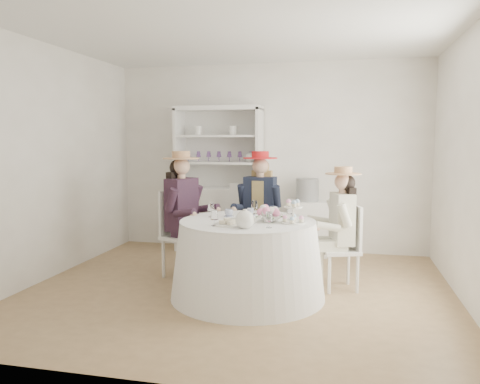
# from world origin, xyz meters

# --- Properties ---
(ground) EXTENTS (4.50, 4.50, 0.00)m
(ground) POSITION_xyz_m (0.00, 0.00, 0.00)
(ground) COLOR olive
(ground) RESTS_ON ground
(ceiling) EXTENTS (4.50, 4.50, 0.00)m
(ceiling) POSITION_xyz_m (0.00, 0.00, 2.70)
(ceiling) COLOR white
(ceiling) RESTS_ON wall_back
(wall_back) EXTENTS (4.50, 0.00, 4.50)m
(wall_back) POSITION_xyz_m (0.00, 2.00, 1.35)
(wall_back) COLOR silver
(wall_back) RESTS_ON ground
(wall_front) EXTENTS (4.50, 0.00, 4.50)m
(wall_front) POSITION_xyz_m (0.00, -2.00, 1.35)
(wall_front) COLOR silver
(wall_front) RESTS_ON ground
(wall_left) EXTENTS (0.00, 4.50, 4.50)m
(wall_left) POSITION_xyz_m (-2.25, 0.00, 1.35)
(wall_left) COLOR silver
(wall_left) RESTS_ON ground
(wall_right) EXTENTS (0.00, 4.50, 4.50)m
(wall_right) POSITION_xyz_m (2.25, 0.00, 1.35)
(wall_right) COLOR silver
(wall_right) RESTS_ON ground
(tea_table) EXTENTS (1.58, 1.58, 0.79)m
(tea_table) POSITION_xyz_m (0.14, -0.16, 0.39)
(tea_table) COLOR white
(tea_table) RESTS_ON ground
(hutch) EXTENTS (1.23, 0.46, 2.08)m
(hutch) POSITION_xyz_m (-0.68, 1.77, 0.74)
(hutch) COLOR silver
(hutch) RESTS_ON ground
(side_table) EXTENTS (0.60, 0.60, 0.76)m
(side_table) POSITION_xyz_m (0.58, 1.75, 0.38)
(side_table) COLOR silver
(side_table) RESTS_ON ground
(hatbox) EXTENTS (0.36, 0.36, 0.31)m
(hatbox) POSITION_xyz_m (0.58, 1.75, 0.92)
(hatbox) COLOR black
(hatbox) RESTS_ON side_table
(guest_left) EXTENTS (0.61, 0.56, 1.48)m
(guest_left) POSITION_xyz_m (-0.73, 0.36, 0.83)
(guest_left) COLOR silver
(guest_left) RESTS_ON ground
(guest_mid) EXTENTS (0.54, 0.56, 1.47)m
(guest_mid) POSITION_xyz_m (0.07, 0.85, 0.83)
(guest_mid) COLOR silver
(guest_mid) RESTS_ON ground
(guest_right) EXTENTS (0.54, 0.50, 1.32)m
(guest_right) POSITION_xyz_m (1.05, 0.29, 0.75)
(guest_right) COLOR silver
(guest_right) RESTS_ON ground
(spare_chair) EXTENTS (0.52, 0.52, 1.01)m
(spare_chair) POSITION_xyz_m (-0.22, 1.48, 0.54)
(spare_chair) COLOR silver
(spare_chair) RESTS_ON ground
(teacup_a) EXTENTS (0.10, 0.10, 0.07)m
(teacup_a) POSITION_xyz_m (-0.10, 0.02, 0.83)
(teacup_a) COLOR white
(teacup_a) RESTS_ON tea_table
(teacup_b) EXTENTS (0.09, 0.09, 0.07)m
(teacup_b) POSITION_xyz_m (0.11, 0.14, 0.83)
(teacup_b) COLOR white
(teacup_b) RESTS_ON tea_table
(teacup_c) EXTENTS (0.09, 0.09, 0.06)m
(teacup_c) POSITION_xyz_m (0.38, -0.04, 0.82)
(teacup_c) COLOR white
(teacup_c) RESTS_ON tea_table
(flower_bowl) EXTENTS (0.28, 0.28, 0.06)m
(flower_bowl) POSITION_xyz_m (0.38, -0.17, 0.82)
(flower_bowl) COLOR white
(flower_bowl) RESTS_ON tea_table
(flower_arrangement) EXTENTS (0.21, 0.21, 0.08)m
(flower_arrangement) POSITION_xyz_m (0.37, -0.18, 0.89)
(flower_arrangement) COLOR pink
(flower_arrangement) RESTS_ON tea_table
(table_teapot) EXTENTS (0.25, 0.18, 0.19)m
(table_teapot) POSITION_xyz_m (0.20, -0.58, 0.87)
(table_teapot) COLOR white
(table_teapot) RESTS_ON tea_table
(sandwich_plate) EXTENTS (0.28, 0.28, 0.06)m
(sandwich_plate) POSITION_xyz_m (0.02, -0.46, 0.81)
(sandwich_plate) COLOR white
(sandwich_plate) RESTS_ON tea_table
(cupcake_stand) EXTENTS (0.24, 0.24, 0.23)m
(cupcake_stand) POSITION_xyz_m (0.61, -0.22, 0.87)
(cupcake_stand) COLOR white
(cupcake_stand) RESTS_ON tea_table
(stemware_set) EXTENTS (0.92, 0.89, 0.15)m
(stemware_set) POSITION_xyz_m (0.14, -0.16, 0.87)
(stemware_set) COLOR white
(stemware_set) RESTS_ON tea_table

